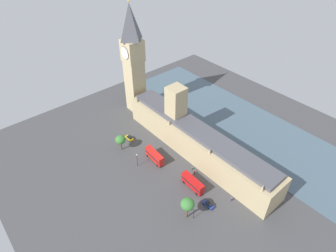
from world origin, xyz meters
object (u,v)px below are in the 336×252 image
object	(u,v)px
car_yellow_cab_by_river_gate	(129,138)
pedestrian_under_trees	(192,168)
clock_tower	(133,59)
parliament_building	(195,139)
double_decker_bus_corner	(193,183)
car_blue_midblock	(208,204)
pedestrian_near_tower	(231,199)
street_lamp_far_end	(194,211)
plane_tree_trailing	(120,140)
double_decker_bus_leading	(155,156)
pedestrian_kerbside	(194,172)
plane_tree_opposite_hall	(188,204)
street_lamp_slot_10	(137,158)

from	to	relation	value
car_yellow_cab_by_river_gate	pedestrian_under_trees	size ratio (longest dim) A/B	2.65
car_yellow_cab_by_river_gate	clock_tower	bearing A→B (deg)	44.35
parliament_building	double_decker_bus_corner	xyz separation A→B (m)	(15.05, 13.94, -4.65)
car_blue_midblock	pedestrian_under_trees	bearing A→B (deg)	64.37
car_yellow_cab_by_river_gate	double_decker_bus_corner	bearing A→B (deg)	-88.58
pedestrian_near_tower	street_lamp_far_end	bearing A→B (deg)	64.96
plane_tree_trailing	pedestrian_near_tower	bearing A→B (deg)	107.03
parliament_building	double_decker_bus_leading	world-z (taller)	parliament_building
car_yellow_cab_by_river_gate	double_decker_bus_leading	xyz separation A→B (m)	(-0.40, 18.46, 1.75)
pedestrian_under_trees	pedestrian_kerbside	distance (m)	2.08
double_decker_bus_corner	plane_tree_opposite_hall	distance (m)	14.32
pedestrian_near_tower	plane_tree_opposite_hall	xyz separation A→B (m)	(17.34, -5.80, 6.46)
clock_tower	street_lamp_slot_10	size ratio (longest dim) A/B	8.40
pedestrian_under_trees	street_lamp_far_end	xyz separation A→B (m)	(15.76, 16.80, 3.45)
car_blue_midblock	plane_tree_trailing	distance (m)	47.00
parliament_building	street_lamp_far_end	xyz separation A→B (m)	(24.46, 23.96, -3.06)
double_decker_bus_corner	street_lamp_slot_10	xyz separation A→B (m)	(9.31, -23.41, 1.92)
pedestrian_kerbside	plane_tree_trailing	bearing A→B (deg)	-49.80
car_blue_midblock	street_lamp_far_end	size ratio (longest dim) A/B	0.75
street_lamp_slot_10	plane_tree_trailing	bearing A→B (deg)	-91.95
street_lamp_far_end	clock_tower	bearing A→B (deg)	-110.10
parliament_building	plane_tree_opposite_hall	size ratio (longest dim) A/B	8.41
plane_tree_opposite_hall	plane_tree_trailing	world-z (taller)	plane_tree_opposite_hall
clock_tower	pedestrian_near_tower	size ratio (longest dim) A/B	32.55
double_decker_bus_corner	car_blue_midblock	size ratio (longest dim) A/B	2.34
clock_tower	street_lamp_slot_10	bearing A→B (deg)	54.48
pedestrian_under_trees	plane_tree_trailing	distance (m)	33.51
parliament_building	car_yellow_cab_by_river_gate	size ratio (longest dim) A/B	17.40
double_decker_bus_leading	double_decker_bus_corner	distance (m)	21.29
double_decker_bus_corner	pedestrian_kerbside	bearing A→B (deg)	-138.14
car_yellow_cab_by_river_gate	pedestrian_kerbside	world-z (taller)	car_yellow_cab_by_river_gate
pedestrian_under_trees	street_lamp_far_end	size ratio (longest dim) A/B	0.28
car_blue_midblock	street_lamp_far_end	distance (m)	8.41
pedestrian_near_tower	car_yellow_cab_by_river_gate	bearing A→B (deg)	-1.83
clock_tower	pedestrian_under_trees	bearing A→B (deg)	79.84
car_yellow_cab_by_river_gate	street_lamp_slot_10	bearing A→B (deg)	-115.28
double_decker_bus_corner	parliament_building	bearing A→B (deg)	-135.10
pedestrian_near_tower	street_lamp_far_end	size ratio (longest dim) A/B	0.28
double_decker_bus_corner	car_yellow_cab_by_river_gate	bearing A→B (deg)	-84.62
double_decker_bus_leading	plane_tree_opposite_hall	xyz separation A→B (m)	(8.97, 29.37, 4.59)
double_decker_bus_corner	pedestrian_near_tower	distance (m)	15.51
car_yellow_cab_by_river_gate	plane_tree_trailing	distance (m)	8.88
clock_tower	street_lamp_far_end	bearing A→B (deg)	69.90
pedestrian_kerbside	double_decker_bus_leading	bearing A→B (deg)	-49.82
parliament_building	street_lamp_slot_10	bearing A→B (deg)	-21.25
street_lamp_slot_10	parliament_building	bearing A→B (deg)	158.75
street_lamp_slot_10	pedestrian_under_trees	bearing A→B (deg)	133.30
pedestrian_near_tower	plane_tree_trailing	xyz separation A→B (m)	(15.37, -50.19, 4.97)
car_yellow_cab_by_river_gate	plane_tree_trailing	world-z (taller)	plane_tree_trailing
pedestrian_under_trees	plane_tree_trailing	bearing A→B (deg)	-161.05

